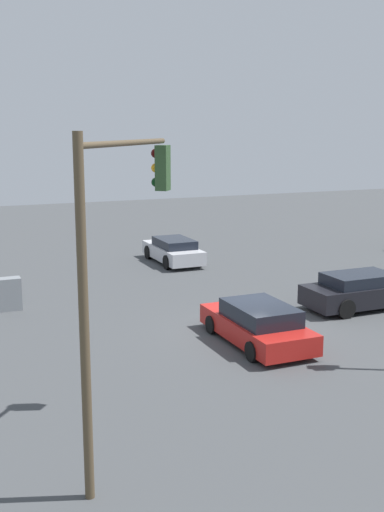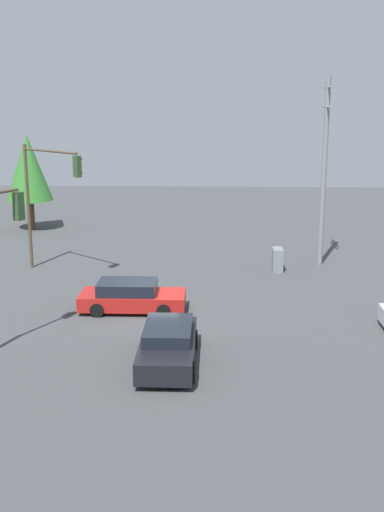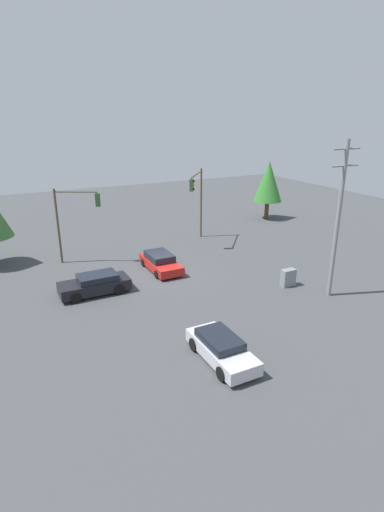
# 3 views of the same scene
# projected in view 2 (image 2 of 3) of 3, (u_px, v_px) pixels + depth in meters

# --- Properties ---
(ground_plane) EXTENTS (80.00, 80.00, 0.00)m
(ground_plane) POSITION_uv_depth(u_px,v_px,m) (152.00, 312.00, 28.20)
(ground_plane) COLOR #424447
(sedan_red) EXTENTS (2.05, 4.61, 1.33)m
(sedan_red) POSITION_uv_depth(u_px,v_px,m) (131.00, 297.00, 28.23)
(sedan_red) COLOR red
(sedan_red) RESTS_ON ground_plane
(sedan_dark) EXTENTS (4.71, 2.01, 1.37)m
(sedan_dark) POSITION_uv_depth(u_px,v_px,m) (168.00, 345.00, 22.64)
(sedan_dark) COLOR black
(sedan_dark) RESTS_ON ground_plane
(traffic_signal_cross) EXTENTS (3.08, 3.67, 6.75)m
(traffic_signal_cross) POSITION_uv_depth(u_px,v_px,m) (46.00, 187.00, 33.28)
(traffic_signal_cross) COLOR brown
(traffic_signal_cross) RESTS_ON ground_plane
(utility_pole_tall) EXTENTS (2.20, 0.28, 10.25)m
(utility_pole_tall) POSITION_uv_depth(u_px,v_px,m) (324.00, 168.00, 34.78)
(utility_pole_tall) COLOR gray
(utility_pole_tall) RESTS_ON ground_plane
(electrical_cabinet) EXTENTS (1.03, 0.54, 1.24)m
(electrical_cabinet) POSITION_uv_depth(u_px,v_px,m) (278.00, 260.00, 34.63)
(electrical_cabinet) COLOR gray
(electrical_cabinet) RESTS_ON ground_plane
(tree_behind) EXTENTS (3.21, 3.21, 6.65)m
(tree_behind) POSITION_uv_depth(u_px,v_px,m) (28.00, 168.00, 44.55)
(tree_behind) COLOR #4C3823
(tree_behind) RESTS_ON ground_plane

